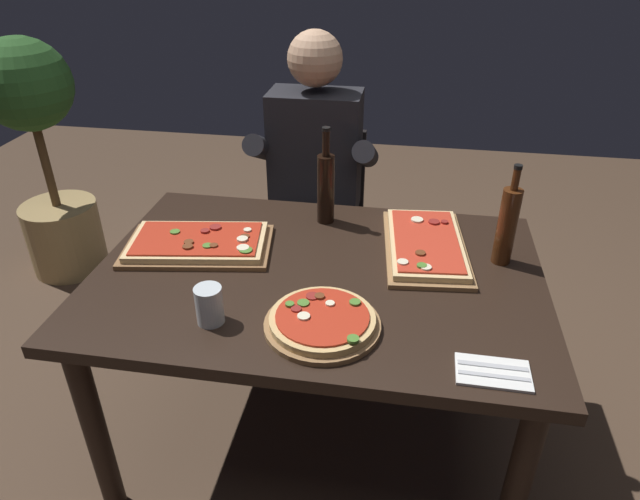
{
  "coord_description": "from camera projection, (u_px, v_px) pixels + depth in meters",
  "views": [
    {
      "loc": [
        0.25,
        -1.46,
        1.7
      ],
      "look_at": [
        0.0,
        0.05,
        0.79
      ],
      "focal_mm": 31.59,
      "sensor_mm": 36.0,
      "label": 1
    }
  ],
  "objects": [
    {
      "name": "ground_plane",
      "position": [
        318.0,
        434.0,
        2.15
      ],
      "size": [
        6.4,
        6.4,
        0.0
      ],
      "primitive_type": "plane",
      "color": "#4C3828"
    },
    {
      "name": "dining_table",
      "position": [
        317.0,
        296.0,
        1.82
      ],
      "size": [
        1.4,
        0.96,
        0.74
      ],
      "color": "black",
      "rests_on": "ground_plane"
    },
    {
      "name": "pizza_rectangular_front",
      "position": [
        198.0,
        243.0,
        1.88
      ],
      "size": [
        0.52,
        0.35,
        0.05
      ],
      "color": "brown",
      "rests_on": "dining_table"
    },
    {
      "name": "pizza_rectangular_left",
      "position": [
        426.0,
        245.0,
        1.87
      ],
      "size": [
        0.31,
        0.51,
        0.05
      ],
      "color": "olive",
      "rests_on": "dining_table"
    },
    {
      "name": "pizza_round_far",
      "position": [
        322.0,
        322.0,
        1.52
      ],
      "size": [
        0.32,
        0.32,
        0.05
      ],
      "color": "olive",
      "rests_on": "dining_table"
    },
    {
      "name": "wine_bottle_dark",
      "position": [
        326.0,
        186.0,
        1.99
      ],
      "size": [
        0.06,
        0.06,
        0.35
      ],
      "color": "black",
      "rests_on": "dining_table"
    },
    {
      "name": "oil_bottle_amber",
      "position": [
        507.0,
        225.0,
        1.75
      ],
      "size": [
        0.06,
        0.06,
        0.33
      ],
      "color": "#47230F",
      "rests_on": "dining_table"
    },
    {
      "name": "tumbler_near_camera",
      "position": [
        210.0,
        307.0,
        1.53
      ],
      "size": [
        0.08,
        0.08,
        0.11
      ],
      "color": "silver",
      "rests_on": "dining_table"
    },
    {
      "name": "napkin_cutlery_set",
      "position": [
        493.0,
        372.0,
        1.37
      ],
      "size": [
        0.18,
        0.11,
        0.01
      ],
      "color": "white",
      "rests_on": "dining_table"
    },
    {
      "name": "diner_chair",
      "position": [
        318.0,
        216.0,
        2.64
      ],
      "size": [
        0.44,
        0.44,
        0.87
      ],
      "color": "black",
      "rests_on": "ground_plane"
    },
    {
      "name": "seated_diner",
      "position": [
        314.0,
        176.0,
        2.41
      ],
      "size": [
        0.53,
        0.41,
        1.33
      ],
      "color": "#23232D",
      "rests_on": "ground_plane"
    },
    {
      "name": "potted_plant_corner",
      "position": [
        43.0,
        152.0,
        2.82
      ],
      "size": [
        0.44,
        0.44,
        1.24
      ],
      "color": "tan",
      "rests_on": "ground_plane"
    }
  ]
}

